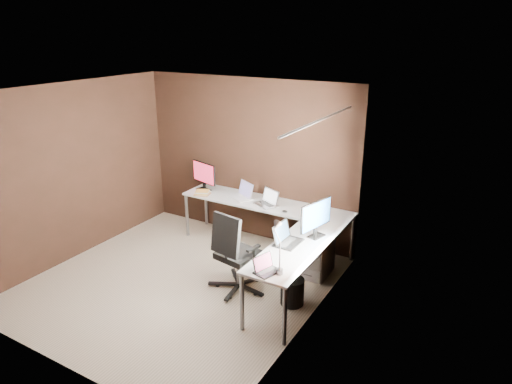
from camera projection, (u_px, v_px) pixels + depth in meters
room at (198, 195)px, 5.48m from camera, size 3.60×3.60×2.50m
desk at (273, 221)px, 6.24m from camera, size 2.65×2.25×0.73m
drawer_pedestal at (314, 253)px, 6.18m from camera, size 0.42×0.50×0.60m
monitor_left at (204, 175)px, 7.21m from camera, size 0.51×0.20×0.45m
monitor_right at (316, 217)px, 5.59m from camera, size 0.19×0.55×0.46m
laptop_white at (243, 194)px, 6.95m from camera, size 0.43×0.39×0.24m
laptop_silver at (267, 201)px, 6.67m from camera, size 0.41×0.36×0.23m
laptop_black_big at (286, 239)px, 5.49m from camera, size 0.27×0.38×0.25m
laptop_black_small at (266, 268)px, 4.84m from camera, size 0.26×0.31×0.18m
book_stack at (202, 193)px, 7.06m from camera, size 0.26×0.24×0.07m
mouse_left at (206, 194)px, 7.07m from camera, size 0.09×0.07×0.03m
mouse_corner at (285, 211)px, 6.40m from camera, size 0.08×0.06×0.03m
desk_lamp at (277, 240)px, 4.77m from camera, size 0.19×0.21×0.56m
office_chair at (237, 267)px, 5.79m from camera, size 0.60×0.61×1.07m
wastebasket at (292, 291)px, 5.52m from camera, size 0.31×0.31×0.33m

